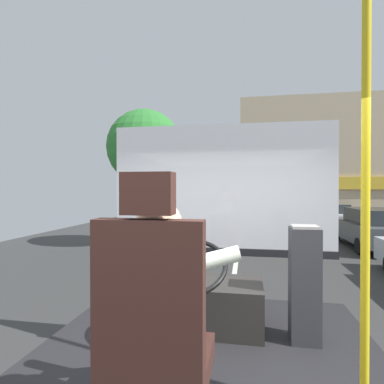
# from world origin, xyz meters

# --- Properties ---
(ground) EXTENTS (18.00, 44.00, 0.06)m
(ground) POSITION_xyz_m (0.00, 8.80, -0.02)
(ground) COLOR #323232
(driver_seat) EXTENTS (0.48, 0.48, 1.29)m
(driver_seat) POSITION_xyz_m (-0.12, -0.54, 1.36)
(driver_seat) COLOR black
(driver_seat) RESTS_ON bus_floor
(bus_driver) EXTENTS (0.78, 0.53, 0.74)m
(bus_driver) POSITION_xyz_m (-0.12, -0.42, 1.52)
(bus_driver) COLOR #332D28
(bus_driver) RESTS_ON driver_seat
(steering_console) EXTENTS (1.10, 1.02, 0.82)m
(steering_console) POSITION_xyz_m (-0.12, 0.79, 1.04)
(steering_console) COLOR #282623
(steering_console) RESTS_ON bus_floor
(handrail_pole) EXTENTS (0.04, 0.04, 2.26)m
(handrail_pole) POSITION_xyz_m (0.89, -0.18, 1.95)
(handrail_pole) COLOR yellow
(handrail_pole) RESTS_ON bus_floor
(fare_box) EXTENTS (0.23, 0.22, 0.93)m
(fare_box) POSITION_xyz_m (0.74, 0.68, 1.28)
(fare_box) COLOR #333338
(fare_box) RESTS_ON bus_floor
(windshield_panel) EXTENTS (2.50, 0.08, 1.48)m
(windshield_panel) POSITION_xyz_m (0.00, 1.62, 1.86)
(windshield_panel) COLOR silver
(street_tree) EXTENTS (2.59, 2.59, 4.76)m
(street_tree) POSITION_xyz_m (-3.20, 8.43, 3.44)
(street_tree) COLOR #4C3828
(street_tree) RESTS_ON ground
(shop_building) EXTENTS (12.57, 4.38, 6.66)m
(shop_building) POSITION_xyz_m (6.24, 16.21, 3.33)
(shop_building) COLOR tan
(shop_building) RESTS_ON ground
(parked_car_charcoal) EXTENTS (1.97, 3.95, 1.36)m
(parked_car_charcoal) POSITION_xyz_m (4.63, 9.61, 0.70)
(parked_car_charcoal) COLOR #474C51
(parked_car_charcoal) RESTS_ON ground
(parked_car_white) EXTENTS (1.76, 4.45, 1.27)m
(parked_car_white) POSITION_xyz_m (4.47, 15.29, 0.65)
(parked_car_white) COLOR silver
(parked_car_white) RESTS_ON ground
(parked_car_black) EXTENTS (1.96, 3.90, 1.25)m
(parked_car_black) POSITION_xyz_m (4.32, 21.32, 0.64)
(parked_car_black) COLOR black
(parked_car_black) RESTS_ON ground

